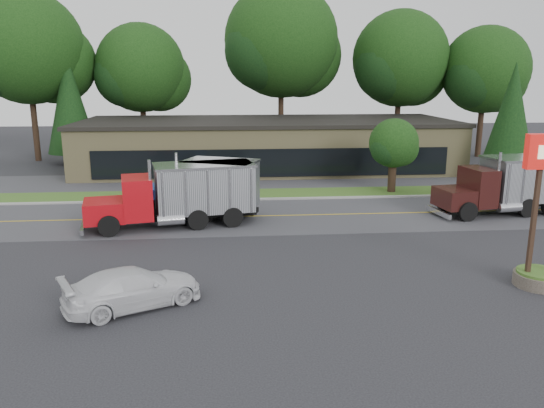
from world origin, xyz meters
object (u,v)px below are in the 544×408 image
at_px(bilo_sign, 544,236).
at_px(dump_truck_red, 182,193).
at_px(dump_truck_maroon, 507,184).
at_px(dump_truck_blue, 205,187).
at_px(rally_car, 133,288).

distance_m(bilo_sign, dump_truck_red, 17.67).
relative_size(bilo_sign, dump_truck_maroon, 0.74).
height_order(dump_truck_blue, rally_car, dump_truck_blue).
bearing_deg(dump_truck_maroon, dump_truck_blue, -10.22).
xyz_separation_m(dump_truck_maroon, rally_car, (-19.97, -11.66, -1.10)).
bearing_deg(dump_truck_blue, dump_truck_maroon, -160.01).
relative_size(bilo_sign, rally_car, 1.23).
xyz_separation_m(bilo_sign, rally_car, (-15.50, -0.64, -1.32)).
height_order(bilo_sign, rally_car, bilo_sign).
bearing_deg(bilo_sign, dump_truck_maroon, 67.91).
bearing_deg(rally_car, bilo_sign, -115.04).
distance_m(bilo_sign, rally_car, 15.57).
relative_size(bilo_sign, dump_truck_red, 0.64).
distance_m(dump_truck_blue, dump_truck_maroon, 17.88).
relative_size(dump_truck_red, rally_car, 1.93).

